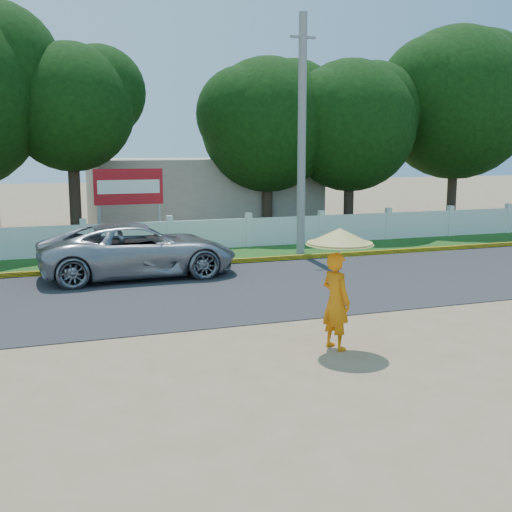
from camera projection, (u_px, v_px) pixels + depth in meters
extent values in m
plane|color=#9E8460|center=(290.00, 336.00, 12.73)|extent=(120.00, 120.00, 0.00)
cube|color=#38383A|center=(224.00, 289.00, 16.91)|extent=(60.00, 7.00, 0.02)
cube|color=#2D601E|center=(179.00, 258.00, 21.78)|extent=(60.00, 3.50, 0.03)
cube|color=yellow|center=(191.00, 264.00, 20.19)|extent=(40.00, 0.18, 0.16)
cube|color=silver|center=(170.00, 236.00, 23.04)|extent=(40.00, 0.10, 1.10)
cube|color=#B7AD99|center=(201.00, 193.00, 30.17)|extent=(10.00, 6.00, 3.20)
cylinder|color=gray|center=(302.00, 137.00, 21.66)|extent=(0.28, 0.28, 8.10)
imported|color=#9B9DA3|center=(139.00, 250.00, 18.52)|extent=(5.69, 2.71, 1.57)
imported|color=orange|center=(336.00, 301.00, 11.80)|extent=(0.60, 0.76, 1.82)
cylinder|color=#939499|center=(339.00, 264.00, 11.70)|extent=(0.03, 0.03, 1.18)
cone|color=tan|center=(340.00, 236.00, 11.62)|extent=(1.24, 1.24, 0.30)
cylinder|color=gray|center=(99.00, 223.00, 23.20)|extent=(0.12, 0.12, 2.00)
cylinder|color=gray|center=(159.00, 221.00, 23.93)|extent=(0.12, 0.12, 2.00)
cube|color=#AB1218|center=(129.00, 187.00, 23.35)|extent=(2.50, 0.12, 1.30)
cube|color=silver|center=(129.00, 187.00, 23.30)|extent=(2.25, 0.02, 0.49)
cylinder|color=#473828|center=(75.00, 195.00, 24.43)|extent=(0.44, 0.44, 3.87)
sphere|color=#12390D|center=(71.00, 107.00, 23.89)|extent=(4.77, 4.77, 4.77)
cylinder|color=#473828|center=(452.00, 186.00, 30.45)|extent=(0.44, 0.44, 3.81)
sphere|color=#12390D|center=(456.00, 103.00, 29.81)|extent=(7.04, 7.04, 7.04)
cylinder|color=#473828|center=(267.00, 198.00, 27.91)|extent=(0.44, 0.44, 3.09)
sphere|color=#12390D|center=(268.00, 125.00, 27.39)|extent=(5.71, 5.71, 5.71)
cylinder|color=#473828|center=(349.00, 197.00, 28.21)|extent=(0.44, 0.44, 3.08)
sphere|color=#12390D|center=(350.00, 126.00, 27.69)|extent=(5.66, 5.66, 5.66)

